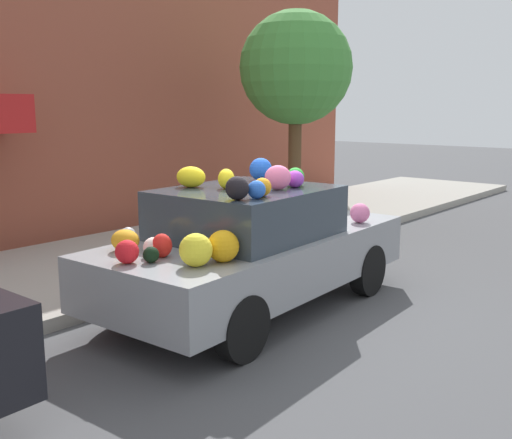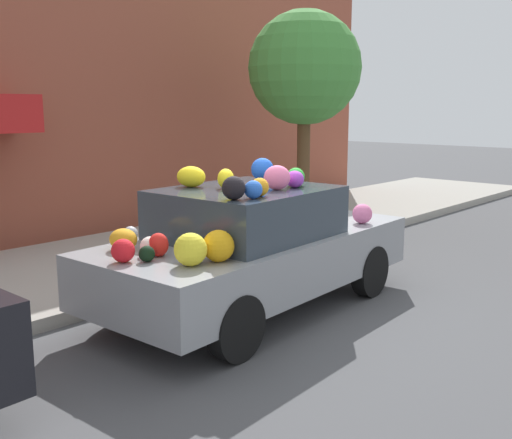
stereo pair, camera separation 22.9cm
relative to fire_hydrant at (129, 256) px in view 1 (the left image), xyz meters
The scene contains 6 objects.
ground_plane 1.69m from the fire_hydrant, 66.92° to the right, with size 60.00×60.00×0.00m, color #4C4C4F.
sidewalk_curb 1.43m from the fire_hydrant, 62.44° to the left, with size 24.00×3.20×0.15m.
building_facade 4.11m from the fire_hydrant, 81.41° to the left, with size 18.00×1.20×5.46m.
street_tree 5.24m from the fire_hydrant, 11.23° to the left, with size 2.04×2.04×3.83m.
fire_hydrant is the anchor object (origin of this frame).
art_car 1.61m from the fire_hydrant, 68.84° to the right, with size 4.05×1.91×1.67m.
Camera 1 is at (-5.00, -4.24, 2.26)m, focal length 42.00 mm.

